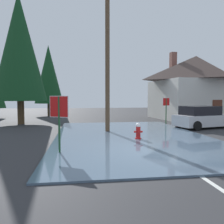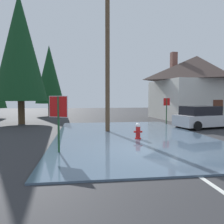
# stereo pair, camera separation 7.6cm
# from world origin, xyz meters

# --- Properties ---
(ground_plane) EXTENTS (80.00, 80.00, 0.10)m
(ground_plane) POSITION_xyz_m (0.00, 0.00, -0.05)
(ground_plane) COLOR #2D2D30
(flood_puddle) EXTENTS (8.30, 13.62, 0.06)m
(flood_puddle) POSITION_xyz_m (-0.04, 3.65, 0.03)
(flood_puddle) COLOR #4C6075
(flood_puddle) RESTS_ON ground
(lane_stop_bar) EXTENTS (3.65, 0.48, 0.01)m
(lane_stop_bar) POSITION_xyz_m (-0.17, -2.00, 0.00)
(lane_stop_bar) COLOR silver
(lane_stop_bar) RESTS_ON ground
(stop_sign_near) EXTENTS (0.74, 0.42, 2.26)m
(stop_sign_near) POSITION_xyz_m (-3.67, 0.05, 1.62)
(stop_sign_near) COLOR #1E4C28
(stop_sign_near) RESTS_ON ground
(fire_hydrant) EXTENTS (0.45, 0.38, 0.89)m
(fire_hydrant) POSITION_xyz_m (0.12, 2.49, 0.44)
(fire_hydrant) COLOR red
(fire_hydrant) RESTS_ON ground
(utility_pole) EXTENTS (1.60, 0.28, 9.65)m
(utility_pole) POSITION_xyz_m (-1.14, 5.39, 5.00)
(utility_pole) COLOR brown
(utility_pole) RESTS_ON ground
(stop_sign_far) EXTENTS (0.63, 0.15, 2.17)m
(stop_sign_far) POSITION_xyz_m (4.19, 9.11, 1.53)
(stop_sign_far) COLOR #1E4C28
(stop_sign_far) RESTS_ON ground
(house) EXTENTS (9.18, 8.18, 7.05)m
(house) POSITION_xyz_m (9.15, 13.65, 3.39)
(house) COLOR beige
(house) RESTS_ON ground
(parked_car) EXTENTS (4.49, 2.86, 1.59)m
(parked_car) POSITION_xyz_m (5.88, 6.41, 0.76)
(parked_car) COLOR silver
(parked_car) RESTS_ON ground
(pine_tree_tall_left) EXTENTS (4.31, 4.31, 10.77)m
(pine_tree_tall_left) POSITION_xyz_m (-7.77, 10.88, 6.34)
(pine_tree_tall_left) COLOR #4C3823
(pine_tree_tall_left) RESTS_ON ground
(pine_tree_short_left) EXTENTS (3.38, 3.38, 8.44)m
(pine_tree_short_left) POSITION_xyz_m (-6.57, 19.32, 4.96)
(pine_tree_short_left) COLOR #4C3823
(pine_tree_short_left) RESTS_ON ground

